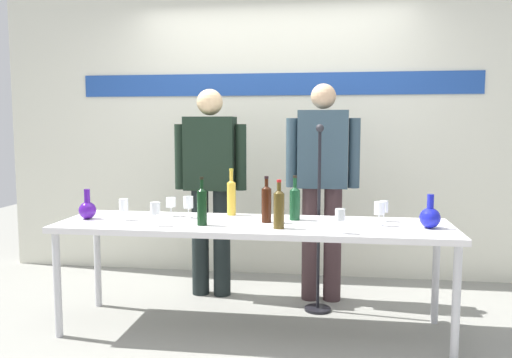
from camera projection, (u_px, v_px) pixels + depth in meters
name	position (u px, v px, depth m)	size (l,w,h in m)	color
ground_plane	(253.00, 329.00, 3.57)	(10.00, 10.00, 0.00)	gray
back_wall	(275.00, 114.00, 4.80)	(5.21, 0.11, 3.00)	silver
display_table	(253.00, 231.00, 3.50)	(2.64, 0.70, 0.75)	white
decanter_blue_left	(87.00, 209.00, 3.63)	(0.12, 0.12, 0.21)	#45148D
decanter_blue_right	(430.00, 217.00, 3.31)	(0.13, 0.13, 0.22)	#171DB2
presenter_left	(210.00, 179.00, 4.22)	(0.59, 0.22, 1.69)	black
presenter_right	(322.00, 179.00, 4.09)	(0.58, 0.22, 1.72)	#402C2F
wine_bottle_0	(202.00, 205.00, 3.40)	(0.07, 0.07, 0.32)	black
wine_bottle_1	(231.00, 196.00, 3.78)	(0.06, 0.06, 0.34)	gold
wine_bottle_2	(279.00, 207.00, 3.29)	(0.07, 0.07, 0.31)	#443612
wine_bottle_3	(266.00, 202.00, 3.50)	(0.07, 0.07, 0.31)	black
wine_bottle_4	(295.00, 202.00, 3.59)	(0.07, 0.07, 0.31)	#133F22
wine_glass_left_0	(155.00, 209.00, 3.38)	(0.07, 0.07, 0.16)	white
wine_glass_left_1	(188.00, 203.00, 3.67)	(0.07, 0.07, 0.15)	white
wine_glass_left_2	(124.00, 205.00, 3.58)	(0.06, 0.06, 0.15)	white
wine_glass_left_3	(171.00, 203.00, 3.74)	(0.07, 0.07, 0.14)	white
wine_glass_right_0	(384.00, 207.00, 3.54)	(0.06, 0.06, 0.14)	white
wine_glass_right_1	(379.00, 209.00, 3.38)	(0.07, 0.07, 0.16)	white
wine_glass_right_2	(340.00, 215.00, 3.15)	(0.06, 0.06, 0.15)	white
microphone_stand	(318.00, 251.00, 3.89)	(0.20, 0.20, 1.41)	black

